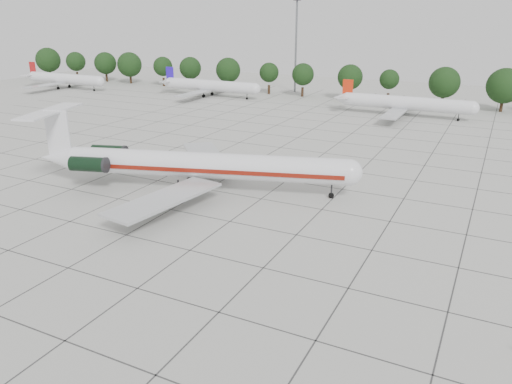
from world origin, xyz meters
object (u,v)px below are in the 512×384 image
bg_airliner_b (210,86)px  bg_airliner_c (405,103)px  bg_airliner_a (65,79)px  main_airliner (188,164)px  floodlight_mast (296,41)px

bg_airliner_b → bg_airliner_c: size_ratio=1.00×
bg_airliner_c → bg_airliner_a: bearing=-178.7°
main_airliner → bg_airliner_c: main_airliner is taller
main_airliner → bg_airliner_a: main_airliner is taller
main_airliner → bg_airliner_b: main_airliner is taller
main_airliner → floodlight_mast: (-20.12, 85.26, 10.74)m
main_airliner → floodlight_mast: 88.26m
bg_airliner_a → bg_airliner_b: 47.78m
bg_airliner_a → floodlight_mast: 70.51m
main_airliner → bg_airliner_a: (-85.01, 60.14, -0.64)m
main_airliner → bg_airliner_c: (15.58, 62.48, -0.64)m
bg_airliner_a → main_airliner: bearing=-35.3°
main_airliner → floodlight_mast: floodlight_mast is taller
bg_airliner_a → bg_airliner_b: same height
bg_airliner_a → floodlight_mast: bearing=21.2°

